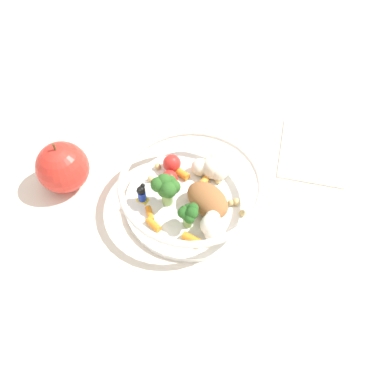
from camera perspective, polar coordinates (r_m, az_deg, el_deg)
ground_plane at (r=0.64m, az=-0.43°, el=-1.96°), size 2.40×2.40×0.00m
food_container at (r=0.61m, az=0.51°, el=-0.10°), size 0.22×0.22×0.07m
loose_apple at (r=0.66m, az=-18.01°, el=3.37°), size 0.08×0.08×0.09m
folded_napkin at (r=0.74m, az=16.88°, el=5.59°), size 0.17×0.15×0.01m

